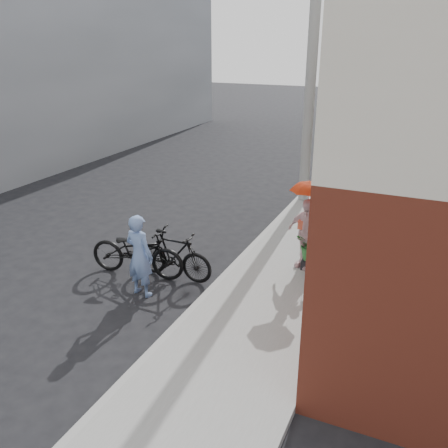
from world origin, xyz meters
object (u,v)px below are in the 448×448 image
Objects in this scene: utility_pole at (311,75)px; bike_right at (174,255)px; bike_left at (137,251)px; planter at (311,263)px; officer at (140,256)px; kimono_woman at (306,234)px.

bike_right is (-1.09, -5.47, -3.01)m from utility_pole.
planter is (3.11, 1.47, -0.30)m from bike_left.
officer is 0.87m from bike_right.
utility_pole is at bearing 126.92° from kimono_woman.
bike_right is 2.62m from kimono_woman.
kimono_woman is (1.16, -4.18, -2.66)m from utility_pole.
bike_left is 0.74m from bike_right.
officer reaches higher than bike_right.
planter is (0.14, 0.01, -0.63)m from kimono_woman.
officer is 0.95× the size of bike_right.
bike_left is at bearing -42.94° from officer.
kimono_woman is at bearing -74.44° from utility_pole.
officer is at bearing 163.98° from bike_right.
utility_pole is at bearing -11.19° from bike_right.
bike_left is 3.46m from planter.
bike_right is 1.14× the size of kimono_woman.
bike_right is (0.23, 0.79, -0.29)m from officer.
bike_left reaches higher than planter.
kimono_woman is (2.26, 1.29, 0.35)m from bike_right.
kimono_woman reaches higher than bike_right.
officer is 1.08× the size of kimono_woman.
utility_pole is 19.85× the size of planter.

